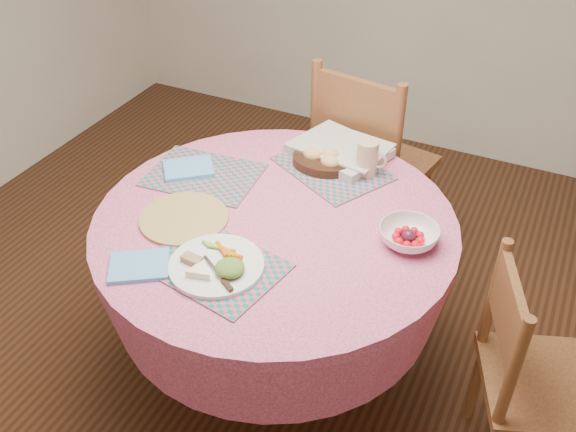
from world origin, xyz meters
name	(u,v)px	position (x,y,z in m)	size (l,w,h in m)	color
ground	(277,366)	(0.00, 0.00, 0.00)	(4.00, 4.00, 0.00)	#331C0F
dining_table	(275,263)	(0.00, 0.00, 0.56)	(1.24, 1.24, 0.75)	#DE6790
chair_right	(530,375)	(0.91, -0.02, 0.44)	(0.49, 0.50, 0.85)	brown
chair_back	(368,162)	(0.05, 0.82, 0.53)	(0.54, 0.52, 1.02)	brown
placemat_front	(215,266)	(-0.06, -0.29, 0.75)	(0.40, 0.30, 0.01)	#136C67
placemat_left	(204,175)	(-0.36, 0.13, 0.75)	(0.40, 0.30, 0.01)	#136C67
placemat_back	(332,168)	(0.06, 0.38, 0.75)	(0.40, 0.30, 0.01)	#136C67
wicker_trivet	(184,218)	(-0.27, -0.14, 0.76)	(0.30, 0.30, 0.01)	#9E8644
napkin_near	(139,266)	(-0.26, -0.40, 0.76)	(0.18, 0.14, 0.01)	#58A2E3
napkin_far	(188,168)	(-0.42, 0.13, 0.76)	(0.18, 0.14, 0.01)	#58A2E3
dinner_plate	(217,265)	(-0.04, -0.31, 0.77)	(0.29, 0.29, 0.05)	white
bread_bowl	(322,160)	(0.02, 0.37, 0.78)	(0.23, 0.23, 0.08)	black
latte_mug	(368,158)	(0.18, 0.39, 0.82)	(0.12, 0.08, 0.13)	tan
fruit_bowl	(409,236)	(0.44, 0.07, 0.78)	(0.22, 0.22, 0.06)	white
newspaper_stack	(340,150)	(0.04, 0.48, 0.78)	(0.41, 0.36, 0.04)	silver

